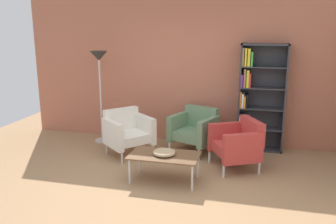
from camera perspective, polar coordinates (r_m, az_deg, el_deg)
The scene contains 9 objects.
ground_plane at distance 4.83m, azimuth -2.70°, elevation -13.35°, with size 8.32×8.32×0.00m, color #9E7751.
brick_back_panel at distance 6.74m, azimuth 3.22°, elevation 7.35°, with size 6.40×0.12×2.90m, color #B2664C.
bookshelf_tall at distance 6.49m, azimuth 14.09°, elevation 2.23°, with size 0.80×0.30×1.90m.
coffee_table_low at distance 5.12m, azimuth -0.60°, elevation -7.21°, with size 1.00×0.56×0.40m.
decorative_bowl at distance 5.10m, azimuth -0.60°, elevation -6.51°, with size 0.32×0.32×0.05m.
armchair_near_window at distance 6.31m, azimuth 4.34°, elevation -2.71°, with size 0.90×0.86×0.78m.
armchair_corner_red at distance 5.67m, azimuth 11.21°, elevation -4.89°, with size 0.90×0.93×0.78m.
armchair_by_bookshelf at distance 6.19m, azimuth -6.54°, elevation -3.10°, with size 0.94×0.95×0.78m.
floor_lamp_torchiere at distance 6.77m, azimuth -11.00°, elevation 7.14°, with size 0.32×0.32×1.74m.
Camera 1 is at (1.26, -4.11, 2.20)m, focal length 37.91 mm.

